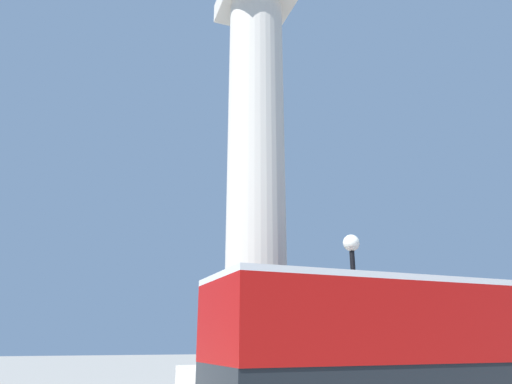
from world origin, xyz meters
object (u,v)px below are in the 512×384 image
monument_column (256,256)px  street_lamp (356,322)px  equestrian_statue (433,367)px  bus_b (448,378)px

monument_column → street_lamp: 4.92m
equestrian_statue → street_lamp: (-9.48, -8.53, 1.72)m
monument_column → bus_b: 7.84m
equestrian_statue → street_lamp: size_ratio=1.04×
bus_b → street_lamp: 2.94m
bus_b → street_lamp: street_lamp is taller
monument_column → bus_b: monument_column is taller
bus_b → equestrian_statue: equestrian_statue is taller
monument_column → equestrian_statue: bearing=22.3°
monument_column → street_lamp: (1.40, -4.07, -2.39)m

